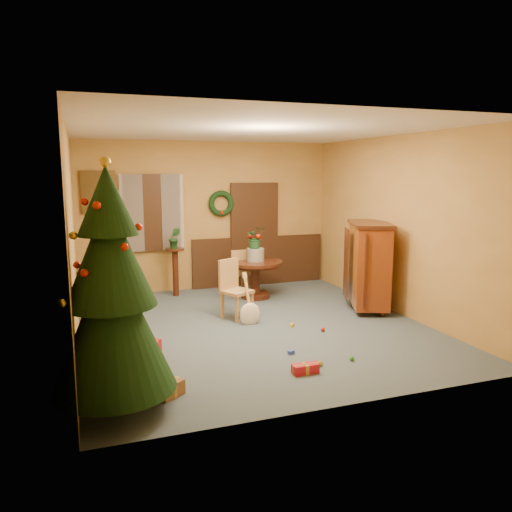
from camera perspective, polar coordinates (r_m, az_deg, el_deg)
name	(u,v)px	position (r m, az deg, el deg)	size (l,w,h in m)	color
room_envelope	(219,233)	(9.98, -4.24, 2.67)	(5.50, 5.50, 5.50)	#394753
dining_table	(255,272)	(9.22, -0.07, -1.85)	(1.01, 1.01, 0.69)	black
urn	(255,255)	(9.16, -0.07, 0.15)	(0.32, 0.32, 0.24)	slate
centerpiece_plant	(255,237)	(9.11, -0.07, 2.14)	(0.36, 0.32, 0.40)	#1E4C23
chair_near	(233,287)	(7.95, -2.60, -3.53)	(0.55, 0.55, 0.95)	olive
chair_far	(239,270)	(9.44, -1.95, -1.67)	(0.40, 0.40, 0.88)	olive
guitar	(250,300)	(7.64, -0.70, -5.06)	(0.32, 0.15, 0.76)	#F2E4C9
plant_stand	(175,266)	(9.47, -9.20, -1.17)	(0.35, 0.35, 0.91)	black
stand_plant	(175,238)	(9.39, -9.29, 2.05)	(0.22, 0.17, 0.39)	#19471E
christmas_tree	(111,294)	(4.94, -16.21, -4.21)	(1.19, 1.19, 2.45)	#382111
writing_desk	(100,279)	(8.77, -17.38, -2.49)	(0.89, 0.63, 0.72)	black
sideboard	(369,263)	(8.59, 12.80, -0.82)	(1.01, 1.30, 1.49)	#58170A
gift_a	(168,388)	(5.46, -9.99, -14.69)	(0.36, 0.34, 0.16)	brown
gift_b	(149,349)	(6.50, -12.08, -10.37)	(0.32, 0.32, 0.23)	#A91624
gift_c	(111,368)	(6.16, -16.26, -12.16)	(0.30, 0.26, 0.14)	brown
gift_d	(305,369)	(5.96, 5.65, -12.69)	(0.32, 0.13, 0.11)	#A91624
toy_a	(291,352)	(6.53, 4.04, -10.92)	(0.08, 0.05, 0.05)	#2842B0
toy_b	(352,358)	(6.41, 10.89, -11.42)	(0.06, 0.06, 0.06)	#258A26
toy_c	(292,325)	(7.62, 4.12, -7.90)	(0.08, 0.05, 0.05)	gold
toy_d	(323,329)	(7.45, 7.65, -8.32)	(0.06, 0.06, 0.06)	#B31F0B
toy_e	(319,364)	(6.20, 7.22, -12.13)	(0.08, 0.05, 0.05)	gold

